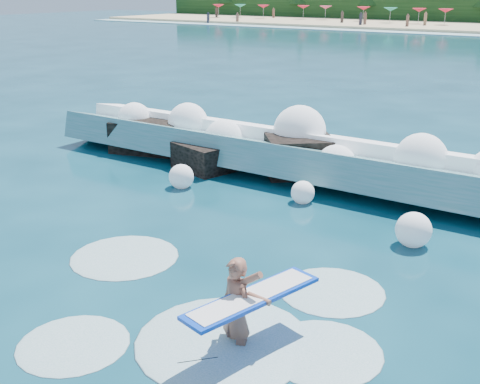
% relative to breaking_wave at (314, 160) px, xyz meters
% --- Properties ---
extents(ground, '(200.00, 200.00, 0.00)m').
position_rel_breaking_wave_xyz_m(ground, '(-0.62, -7.24, -0.56)').
color(ground, '#083442').
rests_on(ground, ground).
extents(breaking_wave, '(18.44, 2.85, 1.59)m').
position_rel_breaking_wave_xyz_m(breaking_wave, '(0.00, 0.00, 0.00)').
color(breaking_wave, teal).
rests_on(breaking_wave, ground).
extents(rock_cluster, '(8.33, 3.32, 1.37)m').
position_rel_breaking_wave_xyz_m(rock_cluster, '(-3.60, -0.35, -0.12)').
color(rock_cluster, black).
rests_on(rock_cluster, ground).
extents(surfer_with_board, '(1.24, 2.97, 1.80)m').
position_rel_breaking_wave_xyz_m(surfer_with_board, '(3.15, -8.63, 0.11)').
color(surfer_with_board, '#905743').
rests_on(surfer_with_board, ground).
extents(wave_spray, '(15.52, 5.17, 2.03)m').
position_rel_breaking_wave_xyz_m(wave_spray, '(0.04, -0.05, 0.39)').
color(wave_spray, white).
rests_on(wave_spray, ground).
extents(surf_foam, '(8.67, 5.87, 0.15)m').
position_rel_breaking_wave_xyz_m(surf_foam, '(2.37, -8.18, -0.56)').
color(surf_foam, silver).
rests_on(surf_foam, ground).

